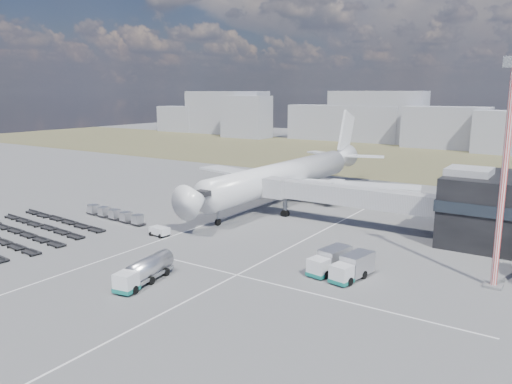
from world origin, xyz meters
The scene contains 13 objects.
ground centered at (0.00, 0.00, 0.00)m, with size 420.00×420.00×0.00m, color #565659.
grass_strip centered at (0.00, 110.00, 0.01)m, with size 420.00×90.00×0.01m, color #4A4A2C.
lane_markings centered at (9.77, 3.00, 0.01)m, with size 47.12×110.00×0.01m.
jet_bridge centered at (15.90, 20.42, 5.05)m, with size 30.30×3.80×7.05m.
airliner centered at (0.00, 32.38, 5.29)m, with size 51.59×64.53×17.62m.
skyline centered at (-18.19, 152.77, 8.90)m, with size 293.42×26.80×22.16m.
fuel_tanker centered at (8.51, -15.90, 1.44)m, with size 3.65×9.14×2.88m.
pushback_tug centered at (-3.63, -0.99, 0.70)m, with size 3.06×1.72×1.40m, color silver.
catering_truck centered at (6.40, 40.03, 1.64)m, with size 3.22×7.11×3.20m.
service_trucks_near centered at (26.52, -1.18, 1.45)m, with size 6.59×7.49×2.68m.
uld_row centered at (-17.23, 2.02, 0.97)m, with size 14.82×2.57×1.62m.
baggage_dollies centered at (-24.10, -12.35, 0.35)m, with size 27.80×19.59×0.70m.
floodlight_mast centered at (42.55, 5.06, 12.77)m, with size 2.42×1.97×25.47m.
Camera 1 is at (49.45, -54.51, 21.82)m, focal length 35.00 mm.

